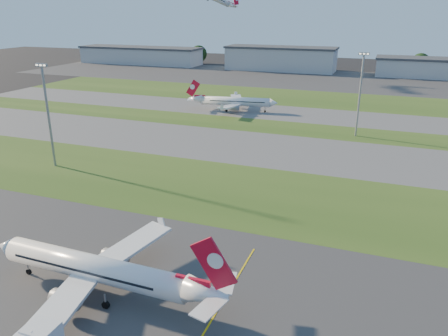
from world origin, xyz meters
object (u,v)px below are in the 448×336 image
at_px(airliner_parked, 96,269).
at_px(light_mast_west, 47,109).
at_px(airliner_taxiing, 235,102).
at_px(light_mast_centre, 360,89).

distance_m(airliner_parked, light_mast_west, 60.35).
distance_m(airliner_taxiing, light_mast_centre, 53.46).
distance_m(airliner_taxiing, light_mast_west, 80.83).
xyz_separation_m(airliner_parked, light_mast_west, (-42.77, 41.16, 10.92)).
distance_m(airliner_parked, light_mast_centre, 101.49).
relative_size(light_mast_west, light_mast_centre, 1.00).
xyz_separation_m(airliner_taxiing, light_mast_centre, (47.91, -20.95, 11.12)).
height_order(airliner_parked, light_mast_centre, light_mast_centre).
bearing_deg(light_mast_west, airliner_parked, -43.90).
xyz_separation_m(airliner_parked, light_mast_centre, (27.23, 97.16, 10.92)).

